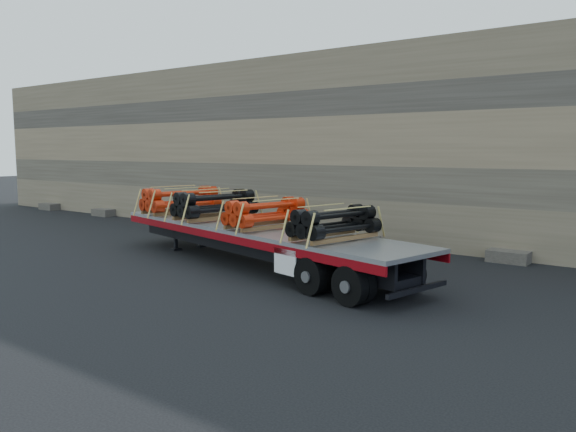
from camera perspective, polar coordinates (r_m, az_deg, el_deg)
name	(u,v)px	position (r m, az deg, el deg)	size (l,w,h in m)	color
ground	(231,260)	(17.43, -5.86, -4.45)	(120.00, 120.00, 0.00)	black
rock_wall	(341,146)	(22.33, 5.41, 7.05)	(44.00, 3.00, 7.00)	#7A6B54
trailer	(255,246)	(16.40, -3.41, -3.06)	(11.66, 2.24, 1.17)	#B6B9BE
bundle_front	(181,201)	(19.78, -10.83, 1.53)	(1.26, 2.53, 0.90)	red
bundle_midfront	(215,206)	(17.94, -7.41, 1.06)	(1.26, 2.53, 0.90)	black
bundle_midrear	(266,214)	(15.83, -2.24, 0.21)	(1.15, 2.29, 0.81)	red
bundle_rear	(334,224)	(13.82, 4.73, -0.82)	(1.12, 2.24, 0.79)	black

